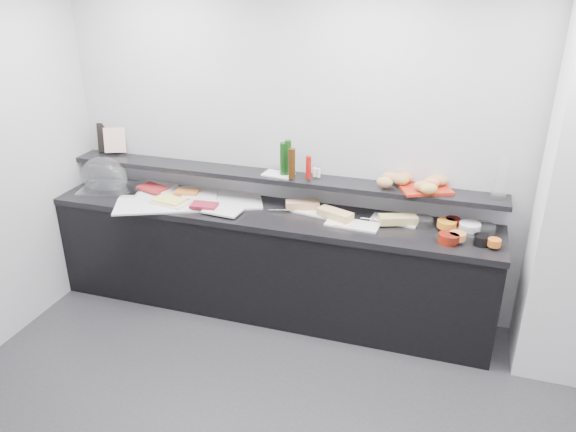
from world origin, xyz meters
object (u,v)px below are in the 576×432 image
(framed_print, at_px, (109,138))
(carafe, at_px, (501,179))
(bread_tray, at_px, (425,189))
(sandwich_plate_mid, at_px, (352,224))
(cloche_base, at_px, (112,189))
(condiment_tray, at_px, (278,174))

(framed_print, relative_size, carafe, 0.87)
(framed_print, height_order, bread_tray, framed_print)
(bread_tray, bearing_deg, framed_print, 152.90)
(sandwich_plate_mid, xyz_separation_m, framed_print, (-2.30, 0.36, 0.37))
(cloche_base, xyz_separation_m, bread_tray, (2.61, 0.20, 0.24))
(framed_print, bearing_deg, carafe, -23.13)
(sandwich_plate_mid, height_order, bread_tray, bread_tray)
(condiment_tray, relative_size, bread_tray, 0.66)
(condiment_tray, distance_m, bread_tray, 1.15)
(cloche_base, distance_m, sandwich_plate_mid, 2.12)
(sandwich_plate_mid, relative_size, carafe, 1.33)
(framed_print, bearing_deg, bread_tray, -23.31)
(bread_tray, xyz_separation_m, carafe, (0.51, -0.01, 0.14))
(carafe, bearing_deg, framed_print, 178.06)
(cloche_base, height_order, framed_print, framed_print)
(cloche_base, relative_size, bread_tray, 1.41)
(framed_print, xyz_separation_m, carafe, (3.31, -0.11, 0.02))
(cloche_base, xyz_separation_m, carafe, (3.13, 0.20, 0.38))
(framed_print, bearing_deg, condiment_tray, -25.61)
(sandwich_plate_mid, distance_m, carafe, 1.11)
(sandwich_plate_mid, height_order, condiment_tray, condiment_tray)
(cloche_base, relative_size, sandwich_plate_mid, 1.28)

